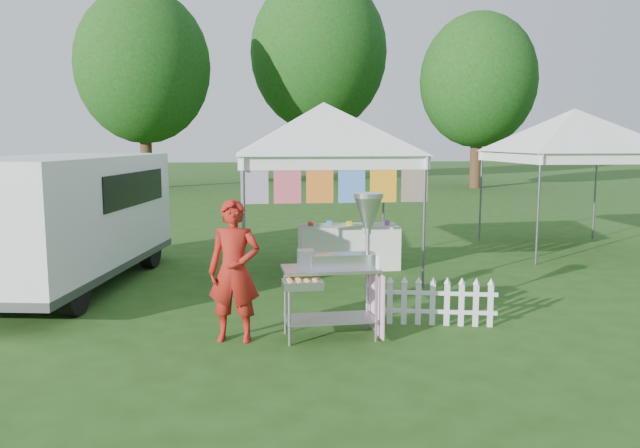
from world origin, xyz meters
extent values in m
plane|color=#244413|center=(0.00, 0.00, 0.00)|extent=(120.00, 120.00, 0.00)
cylinder|color=#59595E|center=(-1.42, 2.08, 1.05)|extent=(0.04, 0.04, 2.10)
cylinder|color=#59595E|center=(1.42, 2.08, 1.05)|extent=(0.04, 0.04, 2.10)
cylinder|color=#59595E|center=(-1.42, 4.92, 1.05)|extent=(0.04, 0.04, 2.10)
cylinder|color=#59595E|center=(1.42, 4.92, 1.05)|extent=(0.04, 0.04, 2.10)
cube|color=white|center=(0.00, 2.08, 2.00)|extent=(3.00, 0.03, 0.22)
cube|color=white|center=(0.00, 4.92, 2.00)|extent=(3.00, 0.03, 0.22)
pyramid|color=white|center=(0.00, 3.50, 3.00)|extent=(4.24, 4.24, 0.90)
cylinder|color=#59595E|center=(0.00, 2.08, 2.08)|extent=(3.00, 0.03, 0.03)
cube|color=#32BD98|center=(-1.25, 2.08, 1.73)|extent=(0.42, 0.01, 0.70)
cube|color=#BE1799|center=(-0.75, 2.08, 1.73)|extent=(0.42, 0.01, 0.70)
cube|color=red|center=(-0.25, 2.08, 1.73)|extent=(0.42, 0.01, 0.70)
cube|color=#1738B9|center=(0.25, 2.08, 1.73)|extent=(0.42, 0.01, 0.70)
cube|color=#E55819|center=(0.75, 2.08, 1.73)|extent=(0.42, 0.01, 0.70)
cube|color=orange|center=(1.25, 2.08, 1.73)|extent=(0.42, 0.01, 0.70)
cylinder|color=#59595E|center=(4.08, 3.58, 1.05)|extent=(0.04, 0.04, 2.10)
cylinder|color=#59595E|center=(4.08, 6.42, 1.05)|extent=(0.04, 0.04, 2.10)
cylinder|color=#59595E|center=(6.92, 6.42, 1.05)|extent=(0.04, 0.04, 2.10)
cube|color=white|center=(5.50, 3.58, 2.00)|extent=(3.00, 0.03, 0.22)
cube|color=white|center=(5.50, 6.42, 2.00)|extent=(3.00, 0.03, 0.22)
pyramid|color=white|center=(5.50, 5.00, 3.00)|extent=(4.24, 4.24, 0.90)
cylinder|color=#59595E|center=(5.50, 3.58, 2.08)|extent=(3.00, 0.03, 0.03)
cylinder|color=#3B2615|center=(-6.00, 24.00, 1.98)|extent=(0.56, 0.56, 3.96)
ellipsoid|color=#1F611B|center=(-6.00, 24.00, 5.85)|extent=(6.40, 6.40, 7.36)
cylinder|color=#3B2615|center=(3.00, 28.00, 2.42)|extent=(0.56, 0.56, 4.84)
ellipsoid|color=#1F611B|center=(3.00, 28.00, 7.15)|extent=(7.60, 7.60, 8.74)
cylinder|color=#3B2615|center=(10.00, 22.00, 1.76)|extent=(0.56, 0.56, 3.52)
ellipsoid|color=#1F611B|center=(10.00, 22.00, 5.20)|extent=(5.60, 5.60, 6.44)
cylinder|color=gray|center=(-0.93, -0.53, 0.42)|extent=(0.04, 0.04, 0.84)
cylinder|color=gray|center=(0.09, -0.50, 0.42)|extent=(0.04, 0.04, 0.84)
cylinder|color=gray|center=(-0.95, -0.07, 0.42)|extent=(0.04, 0.04, 0.84)
cylinder|color=gray|center=(0.07, -0.04, 0.42)|extent=(0.04, 0.04, 0.84)
cube|color=gray|center=(-0.43, -0.28, 0.23)|extent=(1.08, 0.56, 0.01)
cube|color=#B7B7BC|center=(-0.43, -0.28, 0.84)|extent=(1.14, 0.59, 0.04)
cube|color=#B7B7BC|center=(-0.26, -0.23, 0.93)|extent=(0.80, 0.26, 0.14)
cube|color=gray|center=(-0.71, -0.24, 0.96)|extent=(0.19, 0.21, 0.21)
cylinder|color=gray|center=(0.03, -0.22, 1.26)|extent=(0.05, 0.05, 0.84)
cone|color=#B7B7BC|center=(0.03, -0.22, 1.49)|extent=(0.35, 0.35, 0.37)
cylinder|color=#B7B7BC|center=(0.03, -0.22, 1.70)|extent=(0.37, 0.37, 0.06)
cube|color=#B7B7BC|center=(-0.79, -0.65, 0.75)|extent=(0.46, 0.29, 0.09)
cube|color=#F2A3CE|center=(0.14, -0.26, 0.42)|extent=(0.04, 0.70, 0.76)
cube|color=white|center=(0.09, -0.53, 0.95)|extent=(0.02, 0.13, 0.17)
imported|color=maroon|center=(-1.55, -0.25, 0.84)|extent=(0.68, 0.51, 1.67)
cube|color=silver|center=(-4.29, 2.83, 1.22)|extent=(2.86, 5.26, 1.75)
cube|color=#59595E|center=(-4.29, 2.83, 0.35)|extent=(2.89, 5.32, 0.12)
cube|color=silver|center=(-3.91, 4.94, 0.80)|extent=(1.99, 1.03, 0.90)
cube|color=black|center=(-3.20, 3.24, 1.55)|extent=(0.51, 2.70, 0.55)
cube|color=black|center=(-3.84, 5.30, 1.55)|extent=(1.67, 0.33, 0.55)
cylinder|color=black|center=(-3.72, 1.10, 0.34)|extent=(0.34, 0.71, 0.68)
cylinder|color=black|center=(-4.87, 4.56, 0.34)|extent=(0.34, 0.71, 0.68)
cylinder|color=black|center=(-3.14, 4.24, 0.34)|extent=(0.34, 0.71, 0.68)
cube|color=silver|center=(0.41, 0.17, 0.28)|extent=(0.07, 0.04, 0.56)
cube|color=silver|center=(0.59, 0.12, 0.28)|extent=(0.07, 0.04, 0.56)
cube|color=silver|center=(0.76, 0.08, 0.28)|extent=(0.07, 0.04, 0.56)
cube|color=silver|center=(0.94, 0.04, 0.28)|extent=(0.07, 0.04, 0.56)
cube|color=silver|center=(1.11, 0.00, 0.28)|extent=(0.07, 0.04, 0.56)
cube|color=silver|center=(1.29, -0.04, 0.28)|extent=(0.07, 0.04, 0.56)
cube|color=silver|center=(1.46, -0.08, 0.28)|extent=(0.07, 0.04, 0.56)
cube|color=silver|center=(1.64, -0.12, 0.28)|extent=(0.07, 0.04, 0.56)
cube|color=silver|center=(1.02, 0.02, 0.18)|extent=(1.41, 0.36, 0.05)
cube|color=silver|center=(1.02, 0.02, 0.42)|extent=(1.41, 0.36, 0.05)
cube|color=white|center=(0.49, 3.70, 0.40)|extent=(1.80, 0.70, 0.80)
camera|label=1|loc=(-1.46, -7.43, 2.35)|focal=35.00mm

